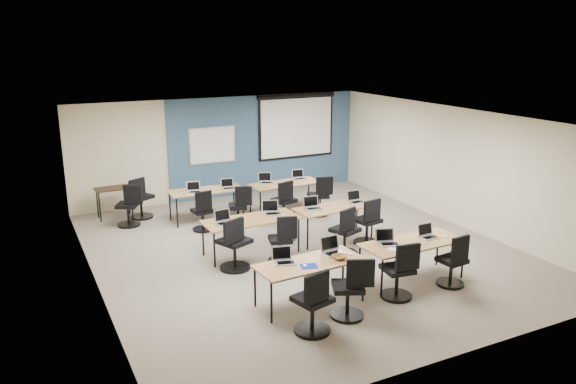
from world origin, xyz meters
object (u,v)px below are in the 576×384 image
laptop_4 (224,220)px  task_chair_11 (320,199)px  task_chair_2 (400,275)px  training_table_back_left (206,192)px  task_chair_1 (351,293)px  task_chair_0 (313,307)px  laptop_1 (332,249)px  training_table_mid_left (251,221)px  spare_chair_b (129,209)px  projector_screen (297,123)px  training_table_back_right (286,185)px  laptop_3 (428,234)px  laptop_11 (299,177)px  task_chair_5 (282,243)px  task_chair_6 (345,235)px  whiteboard (212,145)px  task_chair_3 (453,265)px  laptop_9 (228,186)px  laptop_7 (356,199)px  training_table_front_right (413,244)px  training_table_mid_right (334,209)px  laptop_6 (313,206)px  laptop_2 (387,240)px  task_chair_8 (203,214)px  spare_chair_a (140,201)px  task_chair_9 (239,209)px  laptop_0 (284,259)px  laptop_8 (194,190)px  laptop_10 (266,180)px  task_chair_4 (235,248)px  utility_table (114,192)px

laptop_4 → task_chair_11: task_chair_11 is taller
task_chair_2 → laptop_4: task_chair_2 is taller
training_table_back_left → task_chair_1: 5.70m
task_chair_0 → laptop_1: task_chair_0 is taller
training_table_mid_left → spare_chair_b: 3.38m
projector_screen → training_table_back_right: size_ratio=1.35×
projector_screen → training_table_back_left: size_ratio=1.38×
task_chair_2 → laptop_3: (1.04, 0.56, 0.37)m
training_table_back_left → laptop_11: laptop_11 is taller
task_chair_5 → task_chair_6: task_chair_6 is taller
whiteboard → task_chair_3: bearing=-75.6°
laptop_9 → task_chair_2: bearing=-66.9°
whiteboard → laptop_7: (1.83, -4.12, -0.66)m
training_table_back_right → task_chair_1: size_ratio=1.76×
laptop_1 → laptop_7: 3.09m
training_table_front_right → laptop_3: laptop_3 is taller
task_chair_0 → task_chair_1: size_ratio=1.02×
laptop_7 → task_chair_6: bearing=-131.8°
training_table_mid_right → laptop_11: (0.48, 2.50, 0.11)m
training_table_back_left → task_chair_3: bearing=-61.1°
training_table_back_right → laptop_7: laptop_7 is taller
training_table_back_right → task_chair_1: bearing=-108.5°
training_table_mid_right → laptop_6: 0.49m
training_table_mid_right → laptop_2: laptop_2 is taller
task_chair_8 → training_table_back_left: bearing=58.4°
training_table_back_right → spare_chair_a: (-3.37, 1.04, -0.26)m
laptop_7 → training_table_back_left: bearing=136.5°
training_table_back_left → laptop_11: 2.47m
laptop_4 → task_chair_9: 2.02m
training_table_front_right → laptop_11: (0.33, 4.94, 0.10)m
whiteboard → laptop_0: size_ratio=3.96×
laptop_7 → laptop_8: bearing=140.3°
laptop_11 → task_chair_1: bearing=-100.9°
laptop_0 → task_chair_5: laptop_0 is taller
laptop_8 → laptop_11: size_ratio=1.01×
laptop_8 → laptop_9: laptop_8 is taller
laptop_0 → task_chair_5: size_ratio=0.33×
laptop_0 → laptop_10: size_ratio=0.99×
task_chair_4 → training_table_mid_right: bearing=-8.8°
training_table_mid_right → task_chair_3: size_ratio=1.76×
task_chair_9 → laptop_11: 2.12m
task_chair_2 → laptop_6: task_chair_2 is taller
laptop_2 → task_chair_3: size_ratio=0.35×
training_table_mid_right → training_table_mid_left: bearing=176.3°
task_chair_1 → laptop_7: task_chair_1 is taller
laptop_7 → task_chair_9: bearing=141.3°
training_table_back_left → utility_table: 2.24m
projector_screen → laptop_7: bearing=-99.2°
task_chair_11 → spare_chair_a: 4.32m
training_table_front_right → task_chair_8: 4.90m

